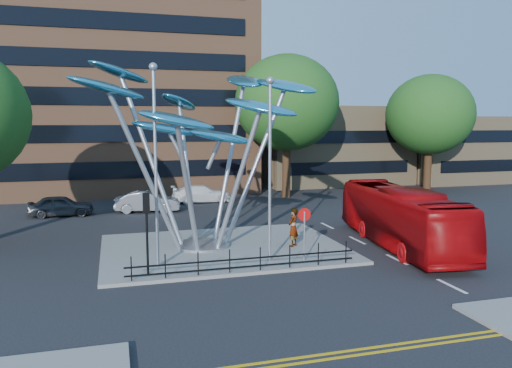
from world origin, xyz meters
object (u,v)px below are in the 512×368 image
object	(u,v)px
pedestrian	(293,227)
red_bus	(400,217)
tree_right	(287,103)
tree_far	(430,115)
traffic_light_island	(147,216)
street_lamp_left	(155,148)
leaf_sculpture	(199,114)
parked_car_right	(202,194)
parked_car_mid	(148,202)
no_entry_sign_island	(304,225)
parked_car_left	(61,206)
street_lamp_right	(270,153)

from	to	relation	value
pedestrian	red_bus	bearing A→B (deg)	125.07
tree_right	pedestrian	size ratio (longest dim) A/B	6.15
red_bus	tree_far	bearing A→B (deg)	59.17
traffic_light_island	red_bus	distance (m)	13.18
street_lamp_left	pedestrian	size ratio (longest dim) A/B	4.47
leaf_sculpture	parked_car_right	size ratio (longest dim) A/B	2.67
red_bus	parked_car_right	distance (m)	18.64
tree_right	parked_car_mid	size ratio (longest dim) A/B	2.65
street_lamp_left	no_entry_sign_island	xyz separation A→B (m)	(6.50, -0.98, -3.54)
tree_far	leaf_sculpture	bearing A→B (deg)	-147.52
street_lamp_left	parked_car_right	distance (m)	19.03
traffic_light_island	parked_car_left	bearing A→B (deg)	107.37
no_entry_sign_island	parked_car_left	distance (m)	19.53
parked_car_mid	no_entry_sign_island	bearing A→B (deg)	-150.02
tree_far	pedestrian	size ratio (longest dim) A/B	5.49
leaf_sculpture	traffic_light_island	size ratio (longest dim) A/B	3.71
street_lamp_right	parked_car_right	xyz separation A→B (m)	(0.01, 18.26, -4.40)
red_bus	parked_car_right	size ratio (longest dim) A/B	2.33
no_entry_sign_island	parked_car_right	xyz separation A→B (m)	(-1.49, 18.74, -1.12)
leaf_sculpture	parked_car_right	distance (m)	16.04
leaf_sculpture	street_lamp_left	size ratio (longest dim) A/B	1.45
tree_right	street_lamp_right	world-z (taller)	tree_right
street_lamp_right	street_lamp_left	bearing A→B (deg)	174.29
traffic_light_island	no_entry_sign_island	bearing A→B (deg)	0.13
tree_right	parked_car_mid	world-z (taller)	tree_right
parked_car_left	no_entry_sign_island	bearing A→B (deg)	-142.79
tree_far	pedestrian	xyz separation A→B (m)	(-19.54, -16.80, -5.97)
tree_right	street_lamp_left	xyz separation A→B (m)	(-12.50, -18.50, -2.68)
pedestrian	parked_car_right	size ratio (longest dim) A/B	0.41
street_lamp_right	parked_car_right	world-z (taller)	street_lamp_right
tree_right	parked_car_left	xyz separation A→B (m)	(-17.85, -4.00, -7.31)
street_lamp_left	no_entry_sign_island	distance (m)	7.47
street_lamp_right	traffic_light_island	world-z (taller)	street_lamp_right
red_bus	parked_car_mid	xyz separation A→B (m)	(-12.01, 13.78, -0.79)
tree_far	red_bus	world-z (taller)	tree_far
street_lamp_right	no_entry_sign_island	bearing A→B (deg)	-17.87
leaf_sculpture	parked_car_left	size ratio (longest dim) A/B	2.97
tree_right	tree_far	xyz separation A→B (m)	(14.00, 0.00, -0.93)
street_lamp_right	pedestrian	xyz separation A→B (m)	(1.96, 2.20, -3.96)
pedestrian	parked_car_mid	xyz separation A→B (m)	(-6.45, 12.80, -0.38)
tree_far	leaf_sculpture	xyz separation A→B (m)	(-24.07, -15.32, -0.23)
tree_far	street_lamp_right	xyz separation A→B (m)	(-21.50, -19.00, -2.01)
parked_car_left	pedestrian	bearing A→B (deg)	-136.34
tree_right	parked_car_right	distance (m)	10.52
parked_car_left	parked_car_mid	world-z (taller)	parked_car_mid
leaf_sculpture	no_entry_sign_island	bearing A→B (deg)	-45.67
parked_car_right	street_lamp_left	bearing A→B (deg)	164.23
street_lamp_left	red_bus	bearing A→B (deg)	3.28
traffic_light_island	no_entry_sign_island	xyz separation A→B (m)	(7.00, 0.02, -0.80)
pedestrian	tree_right	bearing A→B (deg)	-153.17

